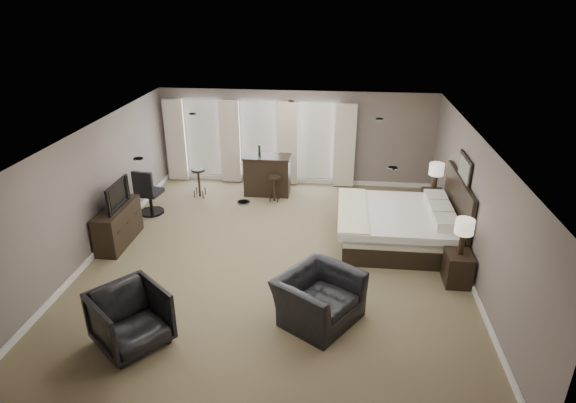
# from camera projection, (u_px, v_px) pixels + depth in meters

# --- Properties ---
(room) EXTENTS (7.60, 8.60, 2.64)m
(room) POSITION_uv_depth(u_px,v_px,m) (276.00, 200.00, 9.34)
(room) COLOR #706447
(room) RESTS_ON ground
(window_bay) EXTENTS (5.25, 0.20, 2.30)m
(window_bay) POSITION_uv_depth(u_px,v_px,m) (259.00, 142.00, 13.21)
(window_bay) COLOR silver
(window_bay) RESTS_ON room
(bed) EXTENTS (2.42, 2.31, 1.54)m
(bed) POSITION_uv_depth(u_px,v_px,m) (403.00, 211.00, 10.13)
(bed) COLOR silver
(bed) RESTS_ON ground
(nightstand_near) EXTENTS (0.47, 0.57, 0.62)m
(nightstand_near) POSITION_uv_depth(u_px,v_px,m) (458.00, 268.00, 8.92)
(nightstand_near) COLOR black
(nightstand_near) RESTS_ON ground
(nightstand_far) EXTENTS (0.49, 0.59, 0.65)m
(nightstand_far) POSITION_uv_depth(u_px,v_px,m) (432.00, 204.00, 11.55)
(nightstand_far) COLOR black
(nightstand_far) RESTS_ON ground
(lamp_near) EXTENTS (0.34, 0.34, 0.70)m
(lamp_near) POSITION_uv_depth(u_px,v_px,m) (463.00, 237.00, 8.65)
(lamp_near) COLOR beige
(lamp_near) RESTS_ON nightstand_near
(lamp_far) EXTENTS (0.34, 0.34, 0.70)m
(lamp_far) POSITION_uv_depth(u_px,v_px,m) (435.00, 178.00, 11.27)
(lamp_far) COLOR beige
(lamp_far) RESTS_ON nightstand_far
(wall_art) EXTENTS (0.04, 0.96, 0.56)m
(wall_art) POSITION_uv_depth(u_px,v_px,m) (464.00, 169.00, 9.63)
(wall_art) COLOR slate
(wall_art) RESTS_ON room
(dresser) EXTENTS (0.47, 1.45, 0.84)m
(dresser) POSITION_uv_depth(u_px,v_px,m) (118.00, 225.00, 10.29)
(dresser) COLOR black
(dresser) RESTS_ON ground
(tv) EXTENTS (0.57, 0.99, 0.13)m
(tv) POSITION_uv_depth(u_px,v_px,m) (115.00, 204.00, 10.09)
(tv) COLOR black
(tv) RESTS_ON dresser
(armchair_near) EXTENTS (1.40, 1.52, 1.11)m
(armchair_near) POSITION_uv_depth(u_px,v_px,m) (319.00, 291.00, 7.83)
(armchair_near) COLOR black
(armchair_near) RESTS_ON ground
(armchair_far) EXTENTS (1.36, 1.37, 1.03)m
(armchair_far) POSITION_uv_depth(u_px,v_px,m) (130.00, 316.00, 7.29)
(armchair_far) COLOR black
(armchair_far) RESTS_ON ground
(bar_counter) EXTENTS (1.23, 0.64, 1.07)m
(bar_counter) POSITION_uv_depth(u_px,v_px,m) (267.00, 175.00, 12.74)
(bar_counter) COLOR black
(bar_counter) RESTS_ON ground
(bar_stool_left) EXTENTS (0.47, 0.47, 0.78)m
(bar_stool_left) POSITION_uv_depth(u_px,v_px,m) (199.00, 183.00, 12.64)
(bar_stool_left) COLOR black
(bar_stool_left) RESTS_ON ground
(bar_stool_right) EXTENTS (0.36, 0.36, 0.68)m
(bar_stool_right) POSITION_uv_depth(u_px,v_px,m) (274.00, 189.00, 12.39)
(bar_stool_right) COLOR black
(bar_stool_right) RESTS_ON ground
(desk_chair) EXTENTS (0.67, 0.67, 1.16)m
(desk_chair) POSITION_uv_depth(u_px,v_px,m) (149.00, 191.00, 11.61)
(desk_chair) COLOR black
(desk_chair) RESTS_ON ground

